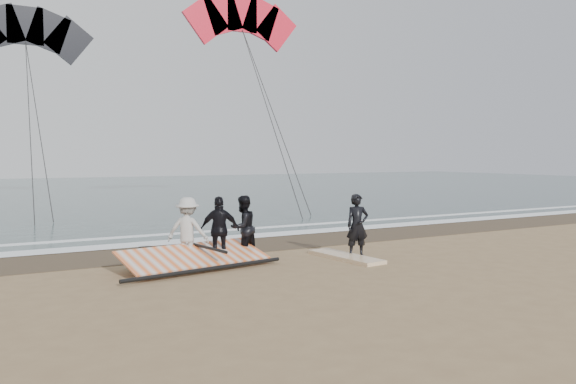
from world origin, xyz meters
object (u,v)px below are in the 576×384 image
board_cream (176,259)px  sail_rig (190,259)px  man_main (357,226)px  board_white (346,257)px

board_cream → sail_rig: sail_rig is taller
board_cream → sail_rig: 0.92m
man_main → sail_rig: bearing=-177.7°
man_main → board_cream: bearing=171.2°
board_white → sail_rig: sail_rig is taller
board_white → board_cream: board_cream is taller
man_main → board_white: bearing=-161.4°
man_main → board_cream: (-4.22, 1.69, -0.75)m
man_main → board_cream: man_main is taller
board_white → sail_rig: bearing=161.7°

